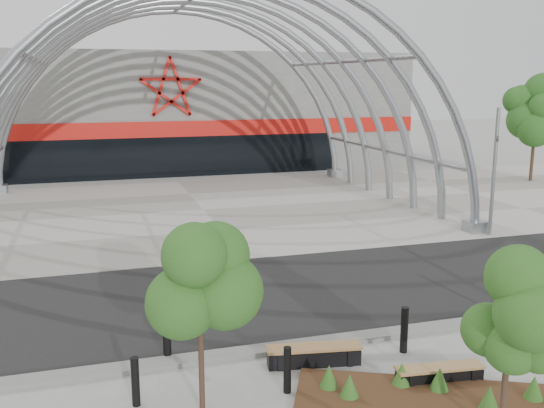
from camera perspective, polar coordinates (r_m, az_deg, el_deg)
name	(u,v)px	position (r m, az deg, el deg)	size (l,w,h in m)	color
ground	(319,340)	(15.17, 4.49, -12.66)	(140.00, 140.00, 0.00)	gray
road	(277,292)	(18.22, 0.46, -8.31)	(140.00, 7.00, 0.02)	black
forecourt	(203,210)	(29.46, -6.49, -0.56)	(60.00, 17.00, 0.04)	gray
kerb	(323,342)	(14.93, 4.85, -12.82)	(60.00, 0.50, 0.12)	slate
arena_building	(158,109)	(46.63, -10.66, 8.75)	(34.00, 15.24, 8.00)	slate
vault_canopy	(203,210)	(29.47, -6.49, -0.57)	(20.80, 15.80, 20.36)	gray
planting_bed	(431,394)	(12.93, 14.78, -16.92)	(5.67, 3.82, 0.58)	#372014
signal_pole	(494,170)	(25.62, 20.18, 3.02)	(0.14, 0.72, 5.15)	slate
street_tree_0	(199,287)	(11.35, -6.85, -7.78)	(1.51, 1.51, 3.45)	black
street_tree_1	(511,316)	(11.10, 21.54, -9.77)	(1.38, 1.38, 3.26)	black
bench_0	(314,356)	(13.90, 3.96, -14.04)	(2.17, 0.79, 0.45)	black
bench_1	(439,375)	(13.57, 15.47, -15.26)	(1.91, 0.61, 0.39)	black
bollard_0	(135,382)	(12.49, -12.73, -15.99)	(0.16, 0.16, 1.00)	black
bollard_1	(167,336)	(14.15, -9.87, -12.15)	(0.18, 0.18, 1.14)	black
bollard_2	(287,370)	(12.66, 1.45, -15.35)	(0.16, 0.16, 0.98)	black
bollard_3	(404,330)	(14.64, 12.34, -11.50)	(0.18, 0.18, 1.10)	black
bollard_4	(497,295)	(17.62, 20.42, -8.04)	(0.16, 0.16, 1.03)	black
bg_tree_1	(536,112)	(40.45, 23.61, 7.92)	(2.70, 2.70, 5.91)	#312016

